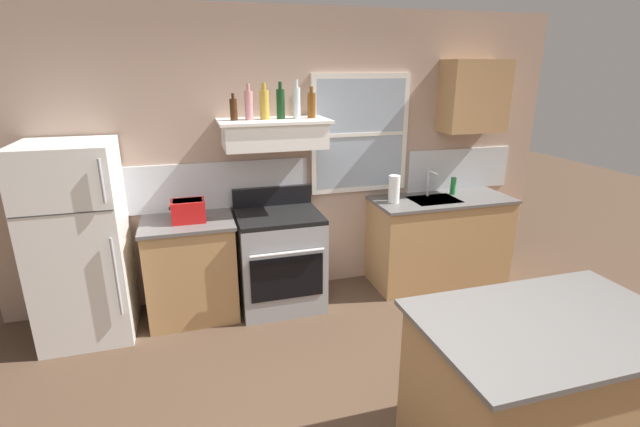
{
  "coord_description": "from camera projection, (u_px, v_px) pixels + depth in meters",
  "views": [
    {
      "loc": [
        -0.99,
        -2.0,
        2.18
      ],
      "look_at": [
        -0.05,
        1.2,
        1.1
      ],
      "focal_mm": 25.47,
      "sensor_mm": 36.0,
      "label": 1
    }
  ],
  "objects": [
    {
      "name": "sink_faucet",
      "position": [
        430.0,
        180.0,
        4.61
      ],
      "size": [
        0.03,
        0.17,
        0.28
      ],
      "color": "silver",
      "rests_on": "counter_right_with_sink"
    },
    {
      "name": "upper_cabinet_right",
      "position": [
        474.0,
        96.0,
        4.52
      ],
      "size": [
        0.64,
        0.32,
        0.7
      ],
      "color": "tan"
    },
    {
      "name": "bottle_champagne_gold_foil",
      "position": [
        264.0,
        104.0,
        3.9
      ],
      "size": [
        0.08,
        0.08,
        0.31
      ],
      "color": "#B29333",
      "rests_on": "range_hood_shelf"
    },
    {
      "name": "toaster",
      "position": [
        188.0,
        210.0,
        3.88
      ],
      "size": [
        0.3,
        0.2,
        0.19
      ],
      "color": "red",
      "rests_on": "counter_left_of_stove"
    },
    {
      "name": "bottle_brown_stout",
      "position": [
        234.0,
        109.0,
        3.83
      ],
      "size": [
        0.06,
        0.06,
        0.22
      ],
      "color": "#381E0F",
      "rests_on": "range_hood_shelf"
    },
    {
      "name": "bottle_dark_green_wine",
      "position": [
        281.0,
        103.0,
        3.94
      ],
      "size": [
        0.07,
        0.07,
        0.32
      ],
      "color": "#143819",
      "rests_on": "range_hood_shelf"
    },
    {
      "name": "bottle_clear_tall",
      "position": [
        297.0,
        102.0,
        3.96
      ],
      "size": [
        0.06,
        0.06,
        0.33
      ],
      "color": "silver",
      "rests_on": "range_hood_shelf"
    },
    {
      "name": "stove_range",
      "position": [
        280.0,
        259.0,
        4.25
      ],
      "size": [
        0.76,
        0.69,
        1.09
      ],
      "color": "#9EA0A5",
      "rests_on": "ground_plane"
    },
    {
      "name": "counter_left_of_stove",
      "position": [
        191.0,
        268.0,
        4.07
      ],
      "size": [
        0.79,
        0.63,
        0.91
      ],
      "color": "tan",
      "rests_on": "ground_plane"
    },
    {
      "name": "bottle_rose_pink",
      "position": [
        249.0,
        105.0,
        3.86
      ],
      "size": [
        0.07,
        0.07,
        0.3
      ],
      "color": "#C67F84",
      "rests_on": "range_hood_shelf"
    },
    {
      "name": "kitchen_island",
      "position": [
        540.0,
        392.0,
        2.52
      ],
      "size": [
        1.4,
        0.9,
        0.91
      ],
      "color": "tan",
      "rests_on": "ground_plane"
    },
    {
      "name": "refrigerator",
      "position": [
        80.0,
        243.0,
        3.68
      ],
      "size": [
        0.7,
        0.72,
        1.63
      ],
      "color": "white",
      "rests_on": "ground_plane"
    },
    {
      "name": "bottle_amber_wine",
      "position": [
        312.0,
        105.0,
        4.01
      ],
      "size": [
        0.07,
        0.07,
        0.27
      ],
      "color": "brown",
      "rests_on": "range_hood_shelf"
    },
    {
      "name": "dish_soap_bottle",
      "position": [
        453.0,
        186.0,
        4.72
      ],
      "size": [
        0.06,
        0.06,
        0.18
      ],
      "primitive_type": "cylinder",
      "color": "#268C3F",
      "rests_on": "counter_right_with_sink"
    },
    {
      "name": "back_wall",
      "position": [
        298.0,
        157.0,
        4.38
      ],
      "size": [
        5.4,
        0.11,
        2.7
      ],
      "color": "tan",
      "rests_on": "ground_plane"
    },
    {
      "name": "paper_towel_roll",
      "position": [
        394.0,
        189.0,
        4.42
      ],
      "size": [
        0.11,
        0.11,
        0.27
      ],
      "primitive_type": "cylinder",
      "color": "white",
      "rests_on": "counter_right_with_sink"
    },
    {
      "name": "range_hood_shelf",
      "position": [
        274.0,
        133.0,
        3.98
      ],
      "size": [
        0.96,
        0.52,
        0.24
      ],
      "color": "white"
    },
    {
      "name": "counter_right_with_sink",
      "position": [
        439.0,
        240.0,
        4.74
      ],
      "size": [
        1.43,
        0.63,
        0.91
      ],
      "color": "tan",
      "rests_on": "ground_plane"
    }
  ]
}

